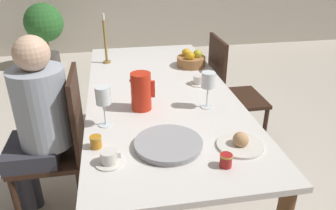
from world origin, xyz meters
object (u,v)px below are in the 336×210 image
object	(u,v)px
red_pitcher	(141,91)
potted_plant	(44,27)
wine_glass_water	(208,82)
jam_jar_red	(96,141)
jam_jar_amber	(226,160)
fruit_bowl	(191,60)
teacup_across	(199,81)
chair_person_side	(60,144)
wine_glass_juice	(103,98)
chair_opposite	(229,92)
teacup_near_person	(109,158)
person_seated	(38,119)
bread_plate	(240,143)
serving_tray	(168,144)
candlestick_tall	(105,44)

from	to	relation	value
red_pitcher	potted_plant	xyz separation A→B (m)	(-1.02, 2.98, -0.27)
wine_glass_water	jam_jar_red	world-z (taller)	wine_glass_water
jam_jar_amber	fruit_bowl	xyz separation A→B (m)	(0.15, 1.26, 0.02)
teacup_across	potted_plant	xyz separation A→B (m)	(-1.44, 2.68, -0.19)
chair_person_side	wine_glass_juice	size ratio (longest dim) A/B	4.37
wine_glass_water	fruit_bowl	distance (m)	0.72
chair_opposite	fruit_bowl	size ratio (longest dim) A/B	4.32
jam_jar_amber	jam_jar_red	distance (m)	0.60
wine_glass_juice	teacup_near_person	size ratio (longest dim) A/B	1.72
wine_glass_juice	jam_jar_amber	world-z (taller)	wine_glass_juice
jam_jar_red	wine_glass_juice	bearing A→B (deg)	77.80
person_seated	potted_plant	world-z (taller)	person_seated
teacup_across	wine_glass_water	bearing A→B (deg)	-96.83
red_pitcher	bread_plate	distance (m)	0.63
red_pitcher	serving_tray	xyz separation A→B (m)	(0.08, -0.41, -0.09)
red_pitcher	candlestick_tall	world-z (taller)	candlestick_tall
red_pitcher	wine_glass_juice	xyz separation A→B (m)	(-0.20, -0.16, 0.05)
potted_plant	jam_jar_red	bearing A→B (deg)	-76.98
candlestick_tall	jam_jar_amber	bearing A→B (deg)	-71.48
jam_jar_red	candlestick_tall	distance (m)	1.22
wine_glass_juice	fruit_bowl	xyz separation A→B (m)	(0.65, 0.81, -0.11)
red_pitcher	teacup_across	distance (m)	0.52
fruit_bowl	potted_plant	distance (m)	2.75
person_seated	chair_opposite	bearing A→B (deg)	-66.51
wine_glass_juice	jam_jar_red	distance (m)	0.24
chair_person_side	person_seated	bearing A→B (deg)	108.93
chair_person_side	wine_glass_water	size ratio (longest dim) A/B	4.41
potted_plant	chair_opposite	bearing A→B (deg)	-52.39
red_pitcher	jam_jar_red	size ratio (longest dim) A/B	3.66
wine_glass_juice	teacup_near_person	xyz separation A→B (m)	(0.01, -0.34, -0.13)
person_seated	wine_glass_juice	distance (m)	0.48
wine_glass_water	bread_plate	bearing A→B (deg)	-84.69
person_seated	candlestick_tall	size ratio (longest dim) A/B	3.03
bread_plate	jam_jar_amber	world-z (taller)	bread_plate
wine_glass_juice	wine_glass_water	bearing A→B (deg)	10.86
teacup_across	fruit_bowl	bearing A→B (deg)	84.48
chair_opposite	wine_glass_water	xyz separation A→B (m)	(-0.40, -0.69, 0.40)
wine_glass_water	jam_jar_red	distance (m)	0.71
teacup_across	potted_plant	world-z (taller)	potted_plant
fruit_bowl	candlestick_tall	distance (m)	0.68
chair_person_side	jam_jar_amber	world-z (taller)	chair_person_side
person_seated	wine_glass_water	distance (m)	0.99
wine_glass_water	bread_plate	xyz separation A→B (m)	(0.04, -0.42, -0.14)
serving_tray	fruit_bowl	world-z (taller)	fruit_bowl
jam_jar_amber	fruit_bowl	distance (m)	1.27
serving_tray	jam_jar_red	size ratio (longest dim) A/B	5.43
red_pitcher	fruit_bowl	bearing A→B (deg)	55.66
wine_glass_juice	candlestick_tall	world-z (taller)	candlestick_tall
bread_plate	jam_jar_red	size ratio (longest dim) A/B	3.73
teacup_near_person	person_seated	bearing A→B (deg)	125.93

